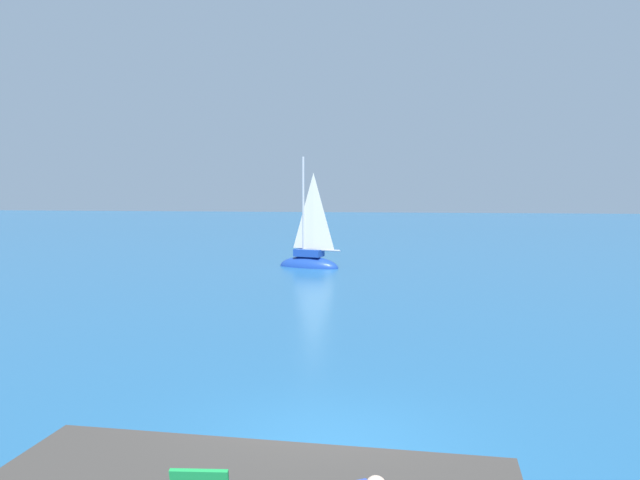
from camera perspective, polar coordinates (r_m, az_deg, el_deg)
The scene contains 2 objects.
ground_plane at distance 10.20m, azimuth 1.04°, elevation -18.14°, with size 160.00×160.00×0.00m, color #236093.
sailboat_near at distance 30.73m, azimuth -0.97°, elevation -1.85°, with size 3.23×1.89×5.82m.
Camera 1 is at (0.99, -9.32, 4.02)m, focal length 35.85 mm.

